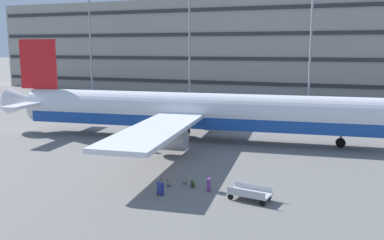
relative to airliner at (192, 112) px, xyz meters
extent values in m
plane|color=slate|center=(-1.43, -1.95, -2.82)|extent=(600.00, 600.00, 0.00)
cube|color=gray|center=(-1.43, 51.18, 6.72)|extent=(122.69, 19.02, 19.09)
cube|color=#2D2D33|center=(-1.43, 41.58, -0.44)|extent=(121.46, 0.24, 0.70)
cube|color=#2D2D33|center=(-1.43, 41.58, 4.34)|extent=(121.46, 0.24, 0.70)
cube|color=#2D2D33|center=(-1.43, 41.58, 9.11)|extent=(121.46, 0.24, 0.70)
cube|color=#2D2D33|center=(-1.43, 41.58, 13.88)|extent=(121.46, 0.24, 0.70)
cylinder|color=silver|center=(0.42, 0.04, 0.18)|extent=(37.17, 7.41, 3.60)
cube|color=#19479E|center=(0.42, 0.04, -0.81)|extent=(35.69, 7.19, 1.15)
cone|color=silver|center=(-19.23, -2.00, 0.45)|extent=(4.59, 3.31, 2.88)
cube|color=red|center=(-17.38, -1.81, 4.68)|extent=(4.33, 0.81, 5.40)
cube|color=silver|center=(-17.34, 1.63, 0.63)|extent=(2.35, 5.55, 0.20)
cube|color=silver|center=(-16.63, -5.17, 0.63)|extent=(2.35, 5.55, 0.20)
cube|color=silver|center=(-1.57, 9.46, -0.09)|extent=(5.99, 15.91, 0.36)
cube|color=silver|center=(0.41, -9.58, -0.09)|extent=(5.99, 15.91, 0.36)
cylinder|color=#9E9EA3|center=(-0.78, 6.73, -1.38)|extent=(2.76, 2.23, 1.98)
cylinder|color=#9E9EA3|center=(0.62, -6.74, -1.38)|extent=(2.76, 2.23, 1.98)
cylinder|color=black|center=(14.40, 1.50, -2.37)|extent=(0.93, 0.44, 0.90)
cylinder|color=slate|center=(14.40, 1.50, -1.77)|extent=(0.20, 0.20, 1.21)
cylinder|color=black|center=(-1.21, 1.41, -2.37)|extent=(0.93, 0.44, 0.90)
cylinder|color=slate|center=(-1.21, 1.41, -1.77)|extent=(0.20, 0.20, 1.21)
cylinder|color=black|center=(-0.90, -1.63, -2.37)|extent=(0.93, 0.44, 0.90)
cylinder|color=slate|center=(-0.90, -1.63, -1.77)|extent=(0.20, 0.20, 1.21)
cylinder|color=gray|center=(-34.39, 33.91, 10.00)|extent=(0.36, 0.36, 25.65)
cylinder|color=gray|center=(-13.08, 33.91, 7.14)|extent=(0.36, 0.36, 19.94)
cylinder|color=gray|center=(8.50, 33.91, 9.38)|extent=(0.36, 0.36, 24.40)
cube|color=#72388C|center=(6.55, -14.39, -2.39)|extent=(0.26, 0.48, 0.76)
cylinder|color=#333338|center=(6.47, -14.28, -1.94)|extent=(0.02, 0.02, 0.14)
cylinder|color=#333338|center=(6.50, -14.52, -1.94)|extent=(0.02, 0.02, 0.14)
cube|color=black|center=(6.49, -14.40, -1.87)|extent=(0.06, 0.25, 0.02)
cylinder|color=black|center=(6.60, -14.20, -2.80)|extent=(0.05, 0.03, 0.05)
cylinder|color=black|center=(6.65, -14.56, -2.80)|extent=(0.05, 0.03, 0.05)
cylinder|color=black|center=(6.44, -14.22, -2.80)|extent=(0.05, 0.03, 0.05)
cylinder|color=black|center=(6.49, -14.58, -2.80)|extent=(0.05, 0.03, 0.05)
cube|color=navy|center=(3.91, -16.30, -2.38)|extent=(0.48, 0.40, 0.78)
cylinder|color=#333338|center=(4.04, -16.28, -1.89)|extent=(0.02, 0.02, 0.20)
cylinder|color=#333338|center=(3.83, -16.19, -1.89)|extent=(0.02, 0.02, 0.20)
cube|color=black|center=(3.94, -16.23, -1.79)|extent=(0.22, 0.12, 0.02)
cylinder|color=black|center=(4.01, -16.47, -2.80)|extent=(0.04, 0.05, 0.05)
cylinder|color=black|center=(3.71, -16.33, -2.80)|extent=(0.04, 0.05, 0.05)
cylinder|color=black|center=(4.10, -16.28, -2.80)|extent=(0.04, 0.05, 0.05)
cylinder|color=black|center=(3.80, -16.14, -2.80)|extent=(0.04, 0.05, 0.05)
ellipsoid|color=#264C26|center=(5.34, -14.21, -2.57)|extent=(0.37, 0.40, 0.50)
ellipsoid|color=#264C26|center=(5.45, -14.17, -2.65)|extent=(0.20, 0.25, 0.23)
torus|color=black|center=(5.31, -14.23, -2.31)|extent=(0.04, 0.08, 0.08)
cube|color=black|center=(5.20, -14.18, -2.57)|extent=(0.04, 0.04, 0.43)
cube|color=black|center=(5.27, -14.34, -2.57)|extent=(0.04, 0.04, 0.43)
ellipsoid|color=gray|center=(4.58, -13.69, -2.61)|extent=(0.44, 0.36, 0.43)
ellipsoid|color=gray|center=(4.62, -13.78, -2.67)|extent=(0.28, 0.20, 0.20)
torus|color=black|center=(4.57, -13.66, -2.38)|extent=(0.08, 0.04, 0.08)
cube|color=black|center=(4.64, -13.55, -2.61)|extent=(0.04, 0.04, 0.37)
cube|color=black|center=(4.45, -13.64, -2.61)|extent=(0.04, 0.04, 0.37)
ellipsoid|color=gray|center=(3.77, -14.51, -2.57)|extent=(0.35, 0.38, 0.50)
ellipsoid|color=gray|center=(3.84, -14.56, -2.65)|extent=(0.20, 0.24, 0.23)
torus|color=black|center=(3.74, -14.49, -2.31)|extent=(0.06, 0.07, 0.08)
cube|color=black|center=(3.75, -14.39, -2.57)|extent=(0.04, 0.04, 0.43)
cube|color=black|center=(3.64, -14.53, -2.57)|extent=(0.04, 0.04, 0.43)
cube|color=#B7B7BC|center=(9.45, -15.18, -2.40)|extent=(2.78, 1.70, 0.12)
cylinder|color=#4C4C51|center=(7.82, -14.91, -2.64)|extent=(0.70, 0.16, 0.05)
cube|color=#B7B7BC|center=(9.35, -15.79, -2.20)|extent=(2.44, 0.44, 0.40)
cube|color=#B7B7BC|center=(9.55, -14.57, -2.20)|extent=(2.44, 0.44, 0.40)
cylinder|color=black|center=(8.33, -15.55, -2.64)|extent=(0.37, 0.16, 0.36)
cylinder|color=black|center=(8.51, -14.46, -2.64)|extent=(0.37, 0.16, 0.36)
cylinder|color=black|center=(10.38, -15.89, -2.64)|extent=(0.37, 0.16, 0.36)
cylinder|color=black|center=(10.56, -14.80, -2.64)|extent=(0.37, 0.16, 0.36)
camera|label=1|loc=(14.78, -39.76, 6.47)|focal=39.50mm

